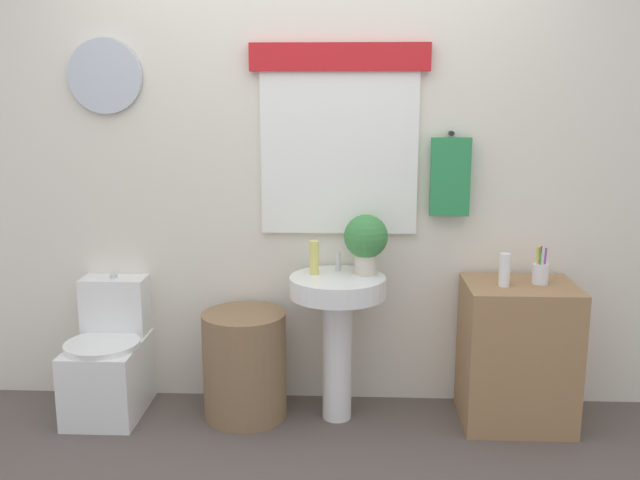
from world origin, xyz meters
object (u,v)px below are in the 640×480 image
Objects in this scene: lotion_bottle at (505,270)px; potted_plant at (366,239)px; toothbrush_cup at (540,273)px; toilet at (110,361)px; laundry_hamper at (245,365)px; soap_bottle at (314,258)px; pedestal_sink at (337,314)px; wooden_cabinet at (517,354)px.

potted_plant is at bearing 171.58° from lotion_bottle.
lotion_bottle is 0.20m from toothbrush_cup.
laundry_hamper is (0.72, -0.03, 0.01)m from toilet.
soap_bottle is at bearing -177.80° from potted_plant.
soap_bottle is at bearing 7.94° from laundry_hamper.
toilet is at bearing 177.46° from laundry_hamper.
lotion_bottle is (0.94, -0.09, -0.03)m from soap_bottle.
potted_plant reaches higher than toilet.
pedestal_sink is at bearing -1.53° from toilet.
lotion_bottle is at bearing -2.05° from toilet.
toilet is at bearing -178.80° from potted_plant.
toilet is 2.33× the size of potted_plant.
potted_plant is at bearing 177.35° from toothbrush_cup.
lotion_bottle is (-0.09, -0.04, 0.45)m from wooden_cabinet.
wooden_cabinet is 4.26× the size of soap_bottle.
soap_bottle is (-0.12, 0.05, 0.28)m from pedestal_sink.
wooden_cabinet is at bearing -0.87° from toilet.
toothbrush_cup reaches higher than lotion_bottle.
laundry_hamper is 0.77× the size of wooden_cabinet.
toothbrush_cup is at bearing 17.52° from lotion_bottle.
potted_plant is (0.62, 0.06, 0.66)m from laundry_hamper.
soap_bottle is 1.04× the size of lotion_bottle.
wooden_cabinet is at bearing 0.00° from laundry_hamper.
potted_plant is 0.69m from lotion_bottle.
wooden_cabinet is (1.39, 0.00, 0.09)m from laundry_hamper.
lotion_bottle is at bearing -162.48° from toothbrush_cup.
soap_bottle reaches higher than toothbrush_cup.
potted_plant is (1.34, 0.03, 0.66)m from toilet.
lotion_bottle is at bearing -8.42° from potted_plant.
lotion_bottle is (1.29, -0.04, 0.53)m from laundry_hamper.
toilet is 2.09m from lotion_bottle.
laundry_hamper is at bearing -180.00° from pedestal_sink.
laundry_hamper is at bearing -174.46° from potted_plant.
toilet is 3.85× the size of toothbrush_cup.
soap_bottle is (-1.03, 0.05, 0.48)m from wooden_cabinet.
laundry_hamper is at bearing 178.23° from lotion_bottle.
potted_plant is at bearing 5.54° from laundry_hamper.
lotion_bottle is at bearing -2.81° from pedestal_sink.
pedestal_sink is at bearing -22.62° from soap_bottle.
pedestal_sink reaches higher than wooden_cabinet.
toothbrush_cup is at bearing -2.65° from potted_plant.
lotion_bottle reaches higher than pedestal_sink.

